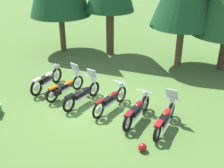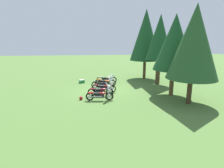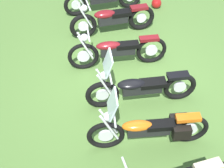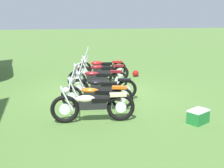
# 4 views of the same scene
# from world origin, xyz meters

# --- Properties ---
(ground_plane) EXTENTS (80.00, 80.00, 0.00)m
(ground_plane) POSITION_xyz_m (0.00, 0.00, 0.00)
(ground_plane) COLOR #4C7033
(motorcycle_0) EXTENTS (0.74, 2.25, 1.03)m
(motorcycle_0) POSITION_xyz_m (-2.86, 0.51, 0.47)
(motorcycle_0) COLOR black
(motorcycle_0) RESTS_ON ground_plane
(motorcycle_1) EXTENTS (0.90, 2.17, 1.35)m
(motorcycle_1) POSITION_xyz_m (-1.72, 0.23, 0.45)
(motorcycle_1) COLOR black
(motorcycle_1) RESTS_ON ground_plane
(motorcycle_2) EXTENTS (0.81, 2.26, 1.35)m
(motorcycle_2) POSITION_xyz_m (-0.69, -0.03, 0.45)
(motorcycle_2) COLOR black
(motorcycle_2) RESTS_ON ground_plane
(motorcycle_3) EXTENTS (0.73, 2.25, 1.01)m
(motorcycle_3) POSITION_xyz_m (0.60, -0.02, 0.45)
(motorcycle_3) COLOR black
(motorcycle_3) RESTS_ON ground_plane
(motorcycle_4) EXTENTS (0.65, 2.24, 1.00)m
(motorcycle_4) POSITION_xyz_m (1.85, -0.37, 0.44)
(motorcycle_4) COLOR black
(motorcycle_4) RESTS_ON ground_plane
(motorcycle_5) EXTENTS (0.63, 2.24, 1.35)m
(motorcycle_5) POSITION_xyz_m (2.96, -0.48, 0.46)
(motorcycle_5) COLOR black
(motorcycle_5) RESTS_ON ground_plane
(picnic_cooler) EXTENTS (0.61, 0.67, 0.36)m
(picnic_cooler) POSITION_xyz_m (-3.42, -2.23, 0.18)
(picnic_cooler) COLOR #1E7233
(picnic_cooler) RESTS_ON ground_plane
(dropped_helmet) EXTENTS (0.29, 0.29, 0.29)m
(dropped_helmet) POSITION_xyz_m (2.61, -2.01, 0.14)
(dropped_helmet) COLOR maroon
(dropped_helmet) RESTS_ON ground_plane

